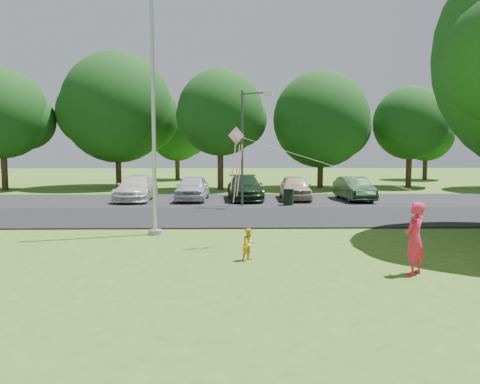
{
  "coord_description": "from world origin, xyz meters",
  "views": [
    {
      "loc": [
        -0.82,
        -11.43,
        3.05
      ],
      "look_at": [
        -0.52,
        4.0,
        1.6
      ],
      "focal_mm": 35.0,
      "sensor_mm": 36.0,
      "label": 1
    }
  ],
  "objects_px": {
    "street_lamp": "(247,138)",
    "child_yellow": "(249,244)",
    "trash_can": "(289,198)",
    "flagpole": "(153,116)",
    "kite": "(240,151)",
    "woman": "(415,238)"
  },
  "relations": [
    {
      "from": "street_lamp",
      "to": "child_yellow",
      "type": "relative_size",
      "value": 6.74
    },
    {
      "from": "trash_can",
      "to": "child_yellow",
      "type": "xyz_separation_m",
      "value": [
        -2.55,
        -11.92,
        -0.01
      ]
    },
    {
      "from": "flagpole",
      "to": "kite",
      "type": "xyz_separation_m",
      "value": [
        2.97,
        -2.11,
        -1.21
      ]
    },
    {
      "from": "street_lamp",
      "to": "kite",
      "type": "xyz_separation_m",
      "value": [
        -0.52,
        -9.75,
        -0.63
      ]
    },
    {
      "from": "trash_can",
      "to": "child_yellow",
      "type": "height_order",
      "value": "trash_can"
    },
    {
      "from": "flagpole",
      "to": "trash_can",
      "type": "height_order",
      "value": "flagpole"
    },
    {
      "from": "flagpole",
      "to": "trash_can",
      "type": "relative_size",
      "value": 11.06
    },
    {
      "from": "trash_can",
      "to": "woman",
      "type": "xyz_separation_m",
      "value": [
        1.38,
        -13.44,
        0.43
      ]
    },
    {
      "from": "street_lamp",
      "to": "child_yellow",
      "type": "height_order",
      "value": "street_lamp"
    },
    {
      "from": "street_lamp",
      "to": "trash_can",
      "type": "distance_m",
      "value": 3.86
    },
    {
      "from": "child_yellow",
      "to": "kite",
      "type": "relative_size",
      "value": 0.2
    },
    {
      "from": "woman",
      "to": "kite",
      "type": "distance_m",
      "value": 5.7
    },
    {
      "from": "flagpole",
      "to": "street_lamp",
      "type": "distance_m",
      "value": 8.42
    },
    {
      "from": "woman",
      "to": "street_lamp",
      "type": "bearing_deg",
      "value": -118.56
    },
    {
      "from": "flagpole",
      "to": "street_lamp",
      "type": "xyz_separation_m",
      "value": [
        3.49,
        7.64,
        -0.58
      ]
    },
    {
      "from": "flagpole",
      "to": "trash_can",
      "type": "xyz_separation_m",
      "value": [
        5.72,
        8.0,
        -3.71
      ]
    },
    {
      "from": "street_lamp",
      "to": "trash_can",
      "type": "bearing_deg",
      "value": 32.25
    },
    {
      "from": "child_yellow",
      "to": "street_lamp",
      "type": "bearing_deg",
      "value": 46.51
    },
    {
      "from": "trash_can",
      "to": "kite",
      "type": "distance_m",
      "value": 10.77
    },
    {
      "from": "flagpole",
      "to": "trash_can",
      "type": "bearing_deg",
      "value": 54.43
    },
    {
      "from": "woman",
      "to": "child_yellow",
      "type": "distance_m",
      "value": 4.23
    },
    {
      "from": "trash_can",
      "to": "child_yellow",
      "type": "relative_size",
      "value": 1.02
    }
  ]
}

